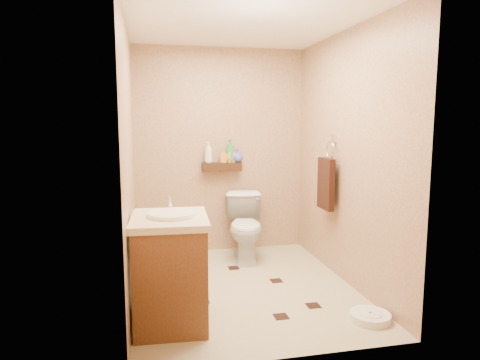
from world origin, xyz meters
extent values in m
plane|color=#BCAF89|center=(0.00, 0.00, 0.00)|extent=(2.50, 2.50, 0.00)
cube|color=tan|center=(0.00, 1.25, 1.20)|extent=(2.00, 0.04, 2.40)
cube|color=tan|center=(0.00, -1.25, 1.20)|extent=(2.00, 0.04, 2.40)
cube|color=tan|center=(-1.00, 0.00, 1.20)|extent=(0.04, 2.50, 2.40)
cube|color=tan|center=(1.00, 0.00, 1.20)|extent=(0.04, 2.50, 2.40)
cube|color=white|center=(0.00, 0.00, 2.40)|extent=(2.00, 2.50, 0.02)
cube|color=#3B2310|center=(0.00, 1.17, 1.02)|extent=(0.46, 0.14, 0.10)
cube|color=black|center=(-0.42, -0.24, 0.00)|extent=(0.11, 0.11, 0.01)
cube|color=black|center=(0.35, 0.09, 0.00)|extent=(0.11, 0.11, 0.01)
cube|color=black|center=(0.16, -0.66, 0.00)|extent=(0.11, 0.11, 0.01)
cube|color=black|center=(-0.56, 0.43, 0.00)|extent=(0.11, 0.11, 0.01)
cube|color=black|center=(0.49, -0.53, 0.00)|extent=(0.11, 0.11, 0.01)
cube|color=black|center=(0.01, 0.54, 0.00)|extent=(0.11, 0.11, 0.01)
imported|color=white|center=(0.21, 0.83, 0.37)|extent=(0.50, 0.76, 0.73)
cube|color=brown|center=(-0.70, -0.57, 0.39)|extent=(0.56, 0.68, 0.79)
cube|color=beige|center=(-0.70, -0.57, 0.81)|extent=(0.60, 0.72, 0.05)
cylinder|color=white|center=(-0.68, -0.57, 0.84)|extent=(0.36, 0.36, 0.05)
cylinder|color=silver|center=(-0.68, -0.35, 0.91)|extent=(0.03, 0.03, 0.12)
cylinder|color=white|center=(0.82, -0.87, 0.03)|extent=(0.35, 0.35, 0.06)
cylinder|color=white|center=(0.82, -0.87, 0.06)|extent=(0.19, 0.19, 0.01)
cylinder|color=#196765|center=(-0.82, 1.07, 0.05)|extent=(0.10, 0.10, 0.11)
cylinder|color=white|center=(-0.82, 1.07, 0.25)|extent=(0.02, 0.02, 0.30)
sphere|color=white|center=(-0.82, 1.07, 0.39)|extent=(0.07, 0.07, 0.07)
cube|color=silver|center=(0.98, 0.25, 1.38)|extent=(0.03, 0.06, 0.08)
torus|color=silver|center=(0.95, 0.25, 1.26)|extent=(0.02, 0.19, 0.19)
cube|color=black|center=(0.91, 0.25, 0.92)|extent=(0.06, 0.30, 0.52)
cylinder|color=white|center=(-0.94, 0.65, 0.60)|extent=(0.11, 0.11, 0.11)
cylinder|color=silver|center=(-0.98, 0.65, 0.66)|extent=(0.04, 0.02, 0.02)
imported|color=white|center=(-0.16, 1.17, 1.19)|extent=(0.12, 0.12, 0.24)
imported|color=orange|center=(0.03, 1.17, 1.15)|extent=(0.10, 0.09, 0.17)
imported|color=#D35418|center=(0.08, 1.17, 1.14)|extent=(0.11, 0.11, 0.14)
imported|color=green|center=(0.10, 1.17, 1.21)|extent=(0.11, 0.11, 0.27)
imported|color=#F1B350|center=(0.10, 1.17, 1.16)|extent=(0.10, 0.10, 0.18)
imported|color=#574FC6|center=(0.19, 1.17, 1.15)|extent=(0.17, 0.17, 0.16)
camera|label=1|loc=(-0.84, -3.75, 1.54)|focal=32.00mm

